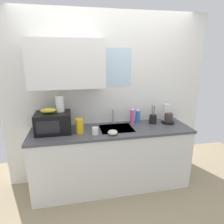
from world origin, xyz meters
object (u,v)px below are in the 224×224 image
object	(u,v)px
dish_soap_bottle_blue	(138,116)
cereal_canister	(80,126)
paper_towel_roll	(60,103)
utensil_crock	(153,119)
dish_soap_bottle_pink	(132,116)
microwave	(53,123)
mug_white	(95,131)
small_bowl	(113,132)
banana_bunch	(48,110)
coffee_maker	(167,116)

from	to	relation	value
dish_soap_bottle_blue	cereal_canister	distance (m)	0.92
paper_towel_roll	utensil_crock	world-z (taller)	paper_towel_roll
dish_soap_bottle_pink	cereal_canister	world-z (taller)	dish_soap_bottle_pink
dish_soap_bottle_pink	paper_towel_roll	bearing A→B (deg)	-176.03
microwave	dish_soap_bottle_blue	xyz separation A→B (m)	(1.23, 0.15, -0.03)
mug_white	cereal_canister	bearing A→B (deg)	155.27
dish_soap_bottle_pink	small_bowl	size ratio (longest dim) A/B	1.93
dish_soap_bottle_blue	dish_soap_bottle_pink	bearing A→B (deg)	-163.18
paper_towel_roll	small_bowl	xyz separation A→B (m)	(0.66, -0.30, -0.35)
paper_towel_roll	utensil_crock	xyz separation A→B (m)	(1.34, 0.02, -0.31)
mug_white	utensil_crock	distance (m)	0.95
banana_bunch	cereal_canister	xyz separation A→B (m)	(0.39, -0.10, -0.21)
dish_soap_bottle_pink	dish_soap_bottle_blue	world-z (taller)	dish_soap_bottle_pink
dish_soap_bottle_pink	mug_white	distance (m)	0.68
coffee_maker	dish_soap_bottle_pink	world-z (taller)	coffee_maker
paper_towel_roll	coffee_maker	xyz separation A→B (m)	(1.57, 0.01, -0.28)
microwave	banana_bunch	size ratio (longest dim) A/B	2.30
cereal_canister	utensil_crock	distance (m)	1.12
coffee_maker	mug_white	distance (m)	1.17
banana_bunch	dish_soap_bottle_pink	distance (m)	1.21
banana_bunch	cereal_canister	world-z (taller)	banana_bunch
banana_bunch	dish_soap_bottle_blue	bearing A→B (deg)	6.69
dish_soap_bottle_blue	cereal_canister	size ratio (longest dim) A/B	1.16
paper_towel_roll	cereal_canister	xyz separation A→B (m)	(0.24, -0.15, -0.28)
cereal_canister	small_bowl	bearing A→B (deg)	-19.85
dish_soap_bottle_pink	utensil_crock	world-z (taller)	utensil_crock
dish_soap_bottle_pink	dish_soap_bottle_blue	xyz separation A→B (m)	(0.09, 0.03, -0.01)
coffee_maker	cereal_canister	size ratio (longest dim) A/B	1.44
microwave	banana_bunch	world-z (taller)	banana_bunch
small_bowl	paper_towel_roll	bearing A→B (deg)	155.41
mug_white	utensil_crock	bearing A→B (deg)	15.95
microwave	cereal_canister	world-z (taller)	microwave
microwave	coffee_maker	world-z (taller)	coffee_maker
microwave	mug_white	distance (m)	0.57
paper_towel_roll	utensil_crock	size ratio (longest dim) A/B	0.75
paper_towel_roll	microwave	bearing A→B (deg)	-152.83
paper_towel_roll	dish_soap_bottle_blue	world-z (taller)	paper_towel_roll
microwave	small_bowl	size ratio (longest dim) A/B	3.54
cereal_canister	mug_white	size ratio (longest dim) A/B	2.05
dish_soap_bottle_pink	dish_soap_bottle_blue	size ratio (longest dim) A/B	1.12
small_bowl	dish_soap_bottle_blue	bearing A→B (deg)	40.19
dish_soap_bottle_blue	mug_white	world-z (taller)	dish_soap_bottle_blue
paper_towel_roll	dish_soap_bottle_pink	size ratio (longest dim) A/B	0.88
cereal_canister	utensil_crock	size ratio (longest dim) A/B	0.67
dish_soap_bottle_pink	cereal_canister	size ratio (longest dim) A/B	1.29
banana_bunch	utensil_crock	bearing A→B (deg)	2.67
small_bowl	coffee_maker	bearing A→B (deg)	18.55
microwave	small_bowl	distance (m)	0.80
dish_soap_bottle_pink	small_bowl	distance (m)	0.54
dish_soap_bottle_blue	utensil_crock	xyz separation A→B (m)	(0.22, -0.08, -0.03)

